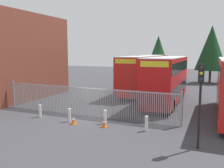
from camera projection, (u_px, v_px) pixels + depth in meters
The scene contains 14 objects.
ground_plane at pixel (127, 98), 25.66m from camera, with size 100.00×100.00×0.00m, color #3D3D42.
palisade_fence at pixel (85, 100), 18.43m from camera, with size 14.61×0.14×2.35m.
double_decker_bus_behind_fence_left at pixel (141, 73), 28.16m from camera, with size 2.54×10.81×4.42m.
double_decker_bus_behind_fence_right at pixel (167, 78), 22.77m from camera, with size 2.54×10.81×4.42m.
double_decker_bus_far_back at pixel (154, 67), 39.83m from camera, with size 2.54×10.81×4.42m.
bollard_near_left at pixel (40, 111), 18.08m from camera, with size 0.20×0.20×0.95m, color silver.
bollard_center_front at pixel (69, 115), 16.87m from camera, with size 0.20×0.20×0.95m, color silver.
bollard_near_right at pixel (105, 117), 16.39m from camera, with size 0.20×0.20×0.95m, color silver.
bollard_far_right at pixel (146, 123), 14.87m from camera, with size 0.20×0.20×0.95m, color silver.
traffic_cone_by_gate at pixel (73, 120), 16.29m from camera, with size 0.34×0.34×0.59m.
traffic_cone_mid_forecourt at pixel (104, 123), 15.65m from camera, with size 0.34×0.34×0.59m.
traffic_light_kerbside at pixel (200, 91), 11.82m from camera, with size 0.28×0.33×4.30m.
tree_short_side at pixel (158, 51), 41.59m from camera, with size 3.69×3.69×7.70m.
tree_mid_row at pixel (211, 48), 37.21m from camera, with size 4.83×4.83×8.98m.
Camera 1 is at (8.46, -15.83, 4.87)m, focal length 38.43 mm.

